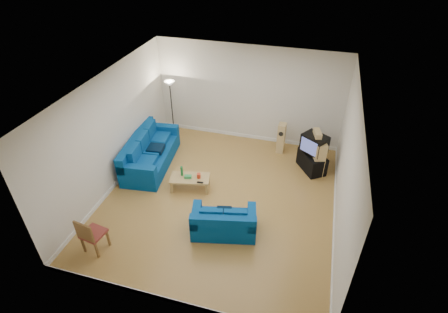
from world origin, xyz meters
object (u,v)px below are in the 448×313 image
(tv_stand, at_px, (312,161))
(sofa_loveseat, at_px, (224,223))
(television, at_px, (314,144))
(sofa_three_seat, at_px, (149,154))
(coffee_table, at_px, (190,179))

(tv_stand, bearing_deg, sofa_loveseat, -64.21)
(sofa_loveseat, xyz_separation_m, television, (1.81, 3.15, 0.63))
(tv_stand, bearing_deg, television, -96.57)
(sofa_three_seat, distance_m, tv_stand, 4.89)
(television, bearing_deg, sofa_three_seat, -133.28)
(sofa_three_seat, xyz_separation_m, television, (4.75, 1.08, 0.56))
(coffee_table, bearing_deg, sofa_loveseat, -44.49)
(tv_stand, bearing_deg, sofa_three_seat, -111.18)
(television, bearing_deg, sofa_loveseat, -86.06)
(sofa_three_seat, relative_size, coffee_table, 2.26)
(coffee_table, xyz_separation_m, television, (3.16, 1.83, 0.58))
(sofa_loveseat, bearing_deg, tv_stand, 47.20)
(tv_stand, xyz_separation_m, television, (-0.02, -0.01, 0.64))
(sofa_loveseat, height_order, coffee_table, sofa_loveseat)
(sofa_loveseat, relative_size, tv_stand, 1.80)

